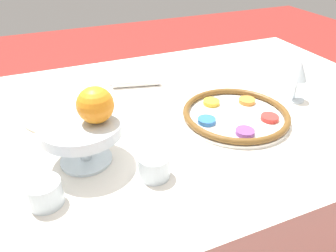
{
  "coord_description": "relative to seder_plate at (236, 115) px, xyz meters",
  "views": [
    {
      "loc": [
        0.43,
        0.87,
        1.32
      ],
      "look_at": [
        0.13,
        0.14,
        0.82
      ],
      "focal_mm": 35.0,
      "sensor_mm": 36.0,
      "label": 1
    }
  ],
  "objects": [
    {
      "name": "spoon",
      "position": [
        0.23,
        -0.39,
        -0.01
      ],
      "size": [
        0.18,
        0.03,
        0.01
      ],
      "color": "silver",
      "rests_on": "dining_table"
    },
    {
      "name": "bread_plate",
      "position": [
        0.53,
        -0.23,
        -0.01
      ],
      "size": [
        0.19,
        0.19,
        0.02
      ],
      "color": "beige",
      "rests_on": "dining_table"
    },
    {
      "name": "wine_glass",
      "position": [
        -0.26,
        -0.03,
        0.09
      ],
      "size": [
        0.07,
        0.07,
        0.14
      ],
      "color": "silver",
      "rests_on": "dining_table"
    },
    {
      "name": "cup_mid",
      "position": [
        0.59,
        0.15,
        0.01
      ],
      "size": [
        0.08,
        0.08,
        0.06
      ],
      "color": "silver",
      "rests_on": "dining_table"
    },
    {
      "name": "orange_fruit",
      "position": [
        0.44,
        0.05,
        0.15
      ],
      "size": [
        0.09,
        0.09,
        0.09
      ],
      "color": "orange",
      "rests_on": "fruit_stand"
    },
    {
      "name": "fruit_stand",
      "position": [
        0.48,
        0.03,
        0.08
      ],
      "size": [
        0.21,
        0.21,
        0.12
      ],
      "color": "silver",
      "rests_on": "dining_table"
    },
    {
      "name": "seder_plate",
      "position": [
        0.0,
        0.0,
        0.0
      ],
      "size": [
        0.34,
        0.34,
        0.03
      ],
      "color": "white",
      "rests_on": "dining_table"
    },
    {
      "name": "cup_near",
      "position": [
        0.34,
        0.16,
        0.01
      ],
      "size": [
        0.08,
        0.08,
        0.06
      ],
      "color": "silver",
      "rests_on": "dining_table"
    },
    {
      "name": "dining_table",
      "position": [
        0.11,
        -0.12,
        -0.41
      ],
      "size": [
        1.56,
        1.05,
        0.78
      ],
      "color": "silver",
      "rests_on": "ground_plane"
    },
    {
      "name": "napkin_roll",
      "position": [
        0.22,
        -0.35,
        0.0
      ],
      "size": [
        0.19,
        0.08,
        0.04
      ],
      "color": "white",
      "rests_on": "dining_table"
    }
  ]
}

